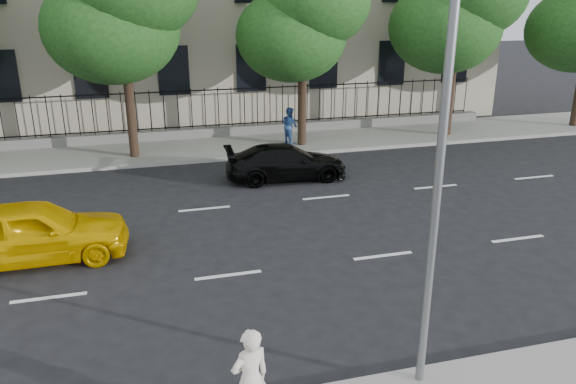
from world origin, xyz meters
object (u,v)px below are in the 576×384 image
at_px(street_light, 429,79).
at_px(black_sedan, 286,162).
at_px(woman_near, 250,380).
at_px(yellow_taxi, 33,231).

relative_size(street_light, black_sedan, 1.86).
height_order(street_light, woman_near, street_light).
bearing_deg(black_sedan, woman_near, 165.49).
bearing_deg(black_sedan, yellow_taxi, 123.78).
relative_size(yellow_taxi, woman_near, 2.70).
relative_size(black_sedan, woman_near, 2.56).
distance_m(black_sedan, woman_near, 12.42).
distance_m(street_light, black_sedan, 11.89).
bearing_deg(woman_near, yellow_taxi, -78.52).
bearing_deg(street_light, black_sedan, 86.17).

